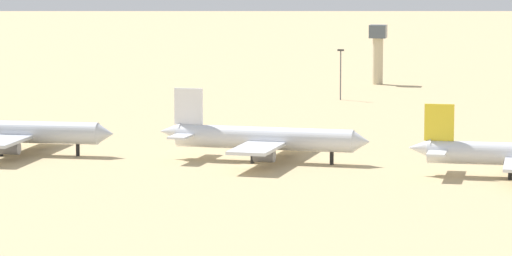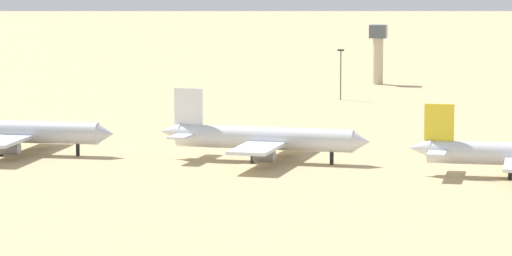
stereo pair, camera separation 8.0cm
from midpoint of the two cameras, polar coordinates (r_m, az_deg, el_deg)
ground at (r=260.68m, az=-0.35°, el=-1.56°), size 4000.00×4000.00×0.00m
parked_jet_navy_1 at (r=279.04m, az=-10.07°, el=-0.15°), size 42.05×35.24×13.92m
parked_jet_white_2 at (r=264.96m, az=0.27°, el=-0.43°), size 41.96×35.31×13.86m
control_tower at (r=427.85m, az=5.07°, el=3.29°), size 5.20×5.20×18.37m
light_pole_west at (r=380.21m, az=3.53°, el=2.39°), size 1.80×0.50×13.98m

